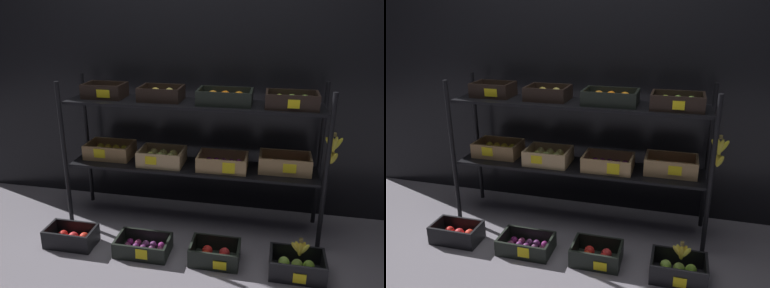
% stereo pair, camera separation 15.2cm
% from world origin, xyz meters
% --- Properties ---
extents(ground_plane, '(10.00, 10.00, 0.00)m').
position_xyz_m(ground_plane, '(0.00, 0.00, 0.00)').
color(ground_plane, slate).
extents(storefront_wall, '(4.27, 0.12, 2.21)m').
position_xyz_m(storefront_wall, '(0.00, 0.39, 1.10)').
color(storefront_wall, black).
rests_on(storefront_wall, ground_plane).
extents(display_rack, '(2.00, 0.41, 1.12)m').
position_xyz_m(display_rack, '(0.02, 0.01, 0.73)').
color(display_rack, black).
rests_on(display_rack, ground_plane).
extents(crate_ground_apple_red, '(0.35, 0.20, 0.13)m').
position_xyz_m(crate_ground_apple_red, '(-0.78, -0.48, 0.05)').
color(crate_ground_apple_red, black).
rests_on(crate_ground_apple_red, ground_plane).
extents(crate_ground_plum, '(0.37, 0.24, 0.11)m').
position_xyz_m(crate_ground_plum, '(-0.25, -0.47, 0.04)').
color(crate_ground_plum, black).
rests_on(crate_ground_plum, ground_plane).
extents(crate_ground_center_apple_red, '(0.33, 0.24, 0.13)m').
position_xyz_m(crate_ground_center_apple_red, '(0.25, -0.47, 0.05)').
color(crate_ground_center_apple_red, black).
rests_on(crate_ground_center_apple_red, ground_plane).
extents(crate_ground_apple_green, '(0.35, 0.24, 0.14)m').
position_xyz_m(crate_ground_apple_green, '(0.78, -0.50, 0.05)').
color(crate_ground_apple_green, black).
rests_on(crate_ground_apple_green, ground_plane).
extents(banana_bunch_loose, '(0.13, 0.04, 0.12)m').
position_xyz_m(banana_bunch_loose, '(0.79, -0.50, 0.19)').
color(banana_bunch_loose, brown).
rests_on(banana_bunch_loose, crate_ground_apple_green).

